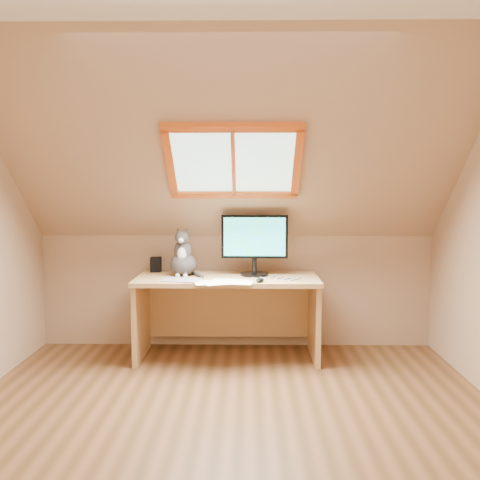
{
  "coord_description": "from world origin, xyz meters",
  "views": [
    {
      "loc": [
        0.12,
        -3.02,
        1.42
      ],
      "look_at": [
        0.05,
        1.0,
        1.03
      ],
      "focal_mm": 40.0,
      "sensor_mm": 36.0,
      "label": 1
    }
  ],
  "objects": [
    {
      "name": "mouse",
      "position": [
        0.2,
        1.12,
        0.71
      ],
      "size": [
        0.09,
        0.12,
        0.03
      ],
      "primitive_type": "ellipsoid",
      "rotation": [
        0.0,
        0.0,
        -0.37
      ],
      "color": "black",
      "rests_on": "desk"
    },
    {
      "name": "graphics_tablet",
      "position": [
        -0.42,
        1.18,
        0.7
      ],
      "size": [
        0.32,
        0.26,
        0.01
      ],
      "primitive_type": "cube",
      "rotation": [
        0.0,
        0.0,
        -0.2
      ],
      "color": "#B2B2B7",
      "rests_on": "desk"
    },
    {
      "name": "cables",
      "position": [
        0.31,
        1.26,
        0.69
      ],
      "size": [
        0.51,
        0.26,
        0.01
      ],
      "color": "silver",
      "rests_on": "desk"
    },
    {
      "name": "monitor",
      "position": [
        0.17,
        1.44,
        0.99
      ],
      "size": [
        0.56,
        0.24,
        0.51
      ],
      "color": "black",
      "rests_on": "desk"
    },
    {
      "name": "desk_speaker",
      "position": [
        -0.7,
        1.63,
        0.76
      ],
      "size": [
        0.09,
        0.09,
        0.13
      ],
      "primitive_type": "cube",
      "rotation": [
        0.0,
        0.0,
        0.02
      ],
      "color": "black",
      "rests_on": "desk"
    },
    {
      "name": "desk",
      "position": [
        -0.06,
        1.45,
        0.47
      ],
      "size": [
        1.51,
        0.66,
        0.69
      ],
      "color": "tan",
      "rests_on": "ground"
    },
    {
      "name": "papers",
      "position": [
        -0.09,
        1.12,
        0.69
      ],
      "size": [
        0.35,
        0.3,
        0.01
      ],
      "color": "white",
      "rests_on": "desk"
    },
    {
      "name": "ground",
      "position": [
        0.0,
        0.0,
        0.0
      ],
      "size": [
        3.5,
        3.5,
        0.0
      ],
      "primitive_type": "plane",
      "color": "brown",
      "rests_on": "ground"
    },
    {
      "name": "cat",
      "position": [
        -0.44,
        1.44,
        0.84
      ],
      "size": [
        0.23,
        0.28,
        0.41
      ],
      "color": "#46403E",
      "rests_on": "desk"
    },
    {
      "name": "room_shell",
      "position": [
        0.0,
        -0.09,
        1.43
      ],
      "size": [
        3.52,
        3.52,
        2.41
      ],
      "color": "#A28161",
      "rests_on": "ground"
    }
  ]
}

